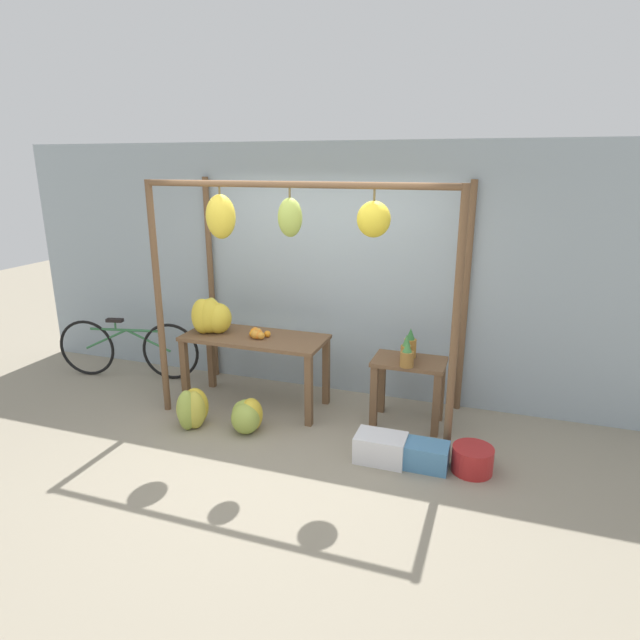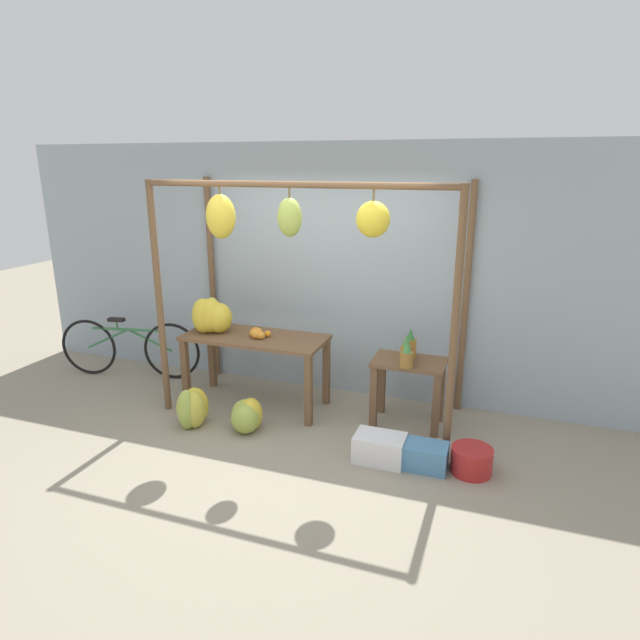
{
  "view_description": "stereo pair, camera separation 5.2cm",
  "coord_description": "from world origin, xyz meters",
  "px_view_note": "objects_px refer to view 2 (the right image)",
  "views": [
    {
      "loc": [
        1.81,
        -4.05,
        2.58
      ],
      "look_at": [
        0.12,
        0.86,
        1.05
      ],
      "focal_mm": 30.0,
      "sensor_mm": 36.0,
      "label": 1
    },
    {
      "loc": [
        1.86,
        -4.03,
        2.58
      ],
      "look_at": [
        0.12,
        0.86,
        1.05
      ],
      "focal_mm": 30.0,
      "sensor_mm": 36.0,
      "label": 2
    }
  ],
  "objects_px": {
    "fruit_crate_white": "(380,448)",
    "parked_bicycle": "(130,348)",
    "banana_pile_ground_right": "(246,416)",
    "orange_pile": "(257,333)",
    "blue_bucket": "(472,460)",
    "pineapple_cluster": "(408,351)",
    "banana_pile_ground_left": "(192,408)",
    "banana_pile_on_table": "(211,316)",
    "fruit_crate_purple": "(424,456)"
  },
  "relations": [
    {
      "from": "banana_pile_ground_left",
      "to": "parked_bicycle",
      "type": "distance_m",
      "value": 1.72
    },
    {
      "from": "banana_pile_ground_left",
      "to": "fruit_crate_purple",
      "type": "bearing_deg",
      "value": 0.44
    },
    {
      "from": "fruit_crate_white",
      "to": "blue_bucket",
      "type": "bearing_deg",
      "value": 5.93
    },
    {
      "from": "banana_pile_on_table",
      "to": "blue_bucket",
      "type": "relative_size",
      "value": 1.59
    },
    {
      "from": "banana_pile_ground_left",
      "to": "blue_bucket",
      "type": "relative_size",
      "value": 1.2
    },
    {
      "from": "pineapple_cluster",
      "to": "banana_pile_ground_right",
      "type": "bearing_deg",
      "value": -157.07
    },
    {
      "from": "banana_pile_ground_right",
      "to": "fruit_crate_white",
      "type": "xyz_separation_m",
      "value": [
        1.39,
        -0.11,
        -0.04
      ]
    },
    {
      "from": "banana_pile_on_table",
      "to": "pineapple_cluster",
      "type": "xyz_separation_m",
      "value": [
        2.15,
        0.07,
        -0.17
      ]
    },
    {
      "from": "orange_pile",
      "to": "blue_bucket",
      "type": "bearing_deg",
      "value": -14.37
    },
    {
      "from": "banana_pile_ground_left",
      "to": "fruit_crate_white",
      "type": "relative_size",
      "value": 0.94
    },
    {
      "from": "fruit_crate_white",
      "to": "banana_pile_on_table",
      "type": "bearing_deg",
      "value": 162.17
    },
    {
      "from": "banana_pile_ground_left",
      "to": "parked_bicycle",
      "type": "height_order",
      "value": "parked_bicycle"
    },
    {
      "from": "blue_bucket",
      "to": "fruit_crate_purple",
      "type": "xyz_separation_m",
      "value": [
        -0.4,
        -0.06,
        -0.0
      ]
    },
    {
      "from": "blue_bucket",
      "to": "fruit_crate_purple",
      "type": "relative_size",
      "value": 0.88
    },
    {
      "from": "orange_pile",
      "to": "banana_pile_ground_right",
      "type": "height_order",
      "value": "orange_pile"
    },
    {
      "from": "orange_pile",
      "to": "pineapple_cluster",
      "type": "bearing_deg",
      "value": 2.24
    },
    {
      "from": "banana_pile_ground_right",
      "to": "fruit_crate_purple",
      "type": "height_order",
      "value": "banana_pile_ground_right"
    },
    {
      "from": "parked_bicycle",
      "to": "banana_pile_ground_left",
      "type": "bearing_deg",
      "value": -31.8
    },
    {
      "from": "banana_pile_on_table",
      "to": "fruit_crate_white",
      "type": "relative_size",
      "value": 1.25
    },
    {
      "from": "banana_pile_ground_left",
      "to": "parked_bicycle",
      "type": "relative_size",
      "value": 0.24
    },
    {
      "from": "banana_pile_ground_right",
      "to": "fruit_crate_white",
      "type": "bearing_deg",
      "value": -4.69
    },
    {
      "from": "pineapple_cluster",
      "to": "fruit_crate_white",
      "type": "xyz_separation_m",
      "value": [
        -0.08,
        -0.74,
        -0.69
      ]
    },
    {
      "from": "pineapple_cluster",
      "to": "fruit_crate_purple",
      "type": "height_order",
      "value": "pineapple_cluster"
    },
    {
      "from": "fruit_crate_white",
      "to": "parked_bicycle",
      "type": "height_order",
      "value": "parked_bicycle"
    },
    {
      "from": "orange_pile",
      "to": "banana_pile_ground_right",
      "type": "bearing_deg",
      "value": -77.2
    },
    {
      "from": "banana_pile_ground_right",
      "to": "fruit_crate_purple",
      "type": "bearing_deg",
      "value": -2.96
    },
    {
      "from": "fruit_crate_purple",
      "to": "blue_bucket",
      "type": "bearing_deg",
      "value": 8.66
    },
    {
      "from": "fruit_crate_purple",
      "to": "pineapple_cluster",
      "type": "bearing_deg",
      "value": 113.43
    },
    {
      "from": "banana_pile_on_table",
      "to": "fruit_crate_purple",
      "type": "distance_m",
      "value": 2.69
    },
    {
      "from": "fruit_crate_white",
      "to": "fruit_crate_purple",
      "type": "xyz_separation_m",
      "value": [
        0.39,
        0.02,
        -0.01
      ]
    },
    {
      "from": "orange_pile",
      "to": "pineapple_cluster",
      "type": "height_order",
      "value": "pineapple_cluster"
    },
    {
      "from": "banana_pile_ground_right",
      "to": "fruit_crate_purple",
      "type": "xyz_separation_m",
      "value": [
        1.78,
        -0.09,
        -0.05
      ]
    },
    {
      "from": "banana_pile_ground_right",
      "to": "fruit_crate_white",
      "type": "relative_size",
      "value": 0.85
    },
    {
      "from": "pineapple_cluster",
      "to": "parked_bicycle",
      "type": "relative_size",
      "value": 0.22
    },
    {
      "from": "parked_bicycle",
      "to": "banana_pile_on_table",
      "type": "bearing_deg",
      "value": -10.18
    },
    {
      "from": "orange_pile",
      "to": "banana_pile_ground_left",
      "type": "height_order",
      "value": "orange_pile"
    },
    {
      "from": "orange_pile",
      "to": "blue_bucket",
      "type": "distance_m",
      "value": 2.49
    },
    {
      "from": "orange_pile",
      "to": "parked_bicycle",
      "type": "bearing_deg",
      "value": 173.02
    },
    {
      "from": "fruit_crate_white",
      "to": "banana_pile_ground_right",
      "type": "bearing_deg",
      "value": 175.31
    },
    {
      "from": "blue_bucket",
      "to": "parked_bicycle",
      "type": "bearing_deg",
      "value": 168.91
    },
    {
      "from": "orange_pile",
      "to": "fruit_crate_white",
      "type": "bearing_deg",
      "value": -23.98
    },
    {
      "from": "parked_bicycle",
      "to": "orange_pile",
      "type": "bearing_deg",
      "value": -6.98
    },
    {
      "from": "banana_pile_on_table",
      "to": "parked_bicycle",
      "type": "bearing_deg",
      "value": 169.82
    },
    {
      "from": "pineapple_cluster",
      "to": "parked_bicycle",
      "type": "bearing_deg",
      "value": 177.24
    },
    {
      "from": "banana_pile_ground_right",
      "to": "fruit_crate_purple",
      "type": "relative_size",
      "value": 0.95
    },
    {
      "from": "fruit_crate_white",
      "to": "blue_bucket",
      "type": "relative_size",
      "value": 1.27
    },
    {
      "from": "banana_pile_ground_right",
      "to": "orange_pile",
      "type": "bearing_deg",
      "value": 102.8
    },
    {
      "from": "banana_pile_ground_right",
      "to": "parked_bicycle",
      "type": "bearing_deg",
      "value": 158.55
    },
    {
      "from": "parked_bicycle",
      "to": "fruit_crate_purple",
      "type": "distance_m",
      "value": 3.9
    },
    {
      "from": "banana_pile_ground_right",
      "to": "parked_bicycle",
      "type": "xyz_separation_m",
      "value": [
        -2.01,
        0.79,
        0.21
      ]
    }
  ]
}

